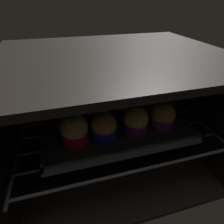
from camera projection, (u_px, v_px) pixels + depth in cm
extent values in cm
cube|color=black|center=(113.00, 156.00, 64.94)|extent=(59.00, 47.00, 1.50)
cube|color=black|center=(113.00, 56.00, 45.79)|extent=(59.00, 47.00, 1.50)
cube|color=black|center=(97.00, 85.00, 73.79)|extent=(59.00, 1.50, 34.00)
cube|color=black|center=(10.00, 131.00, 48.76)|extent=(1.50, 47.00, 34.00)
cube|color=black|center=(194.00, 102.00, 61.97)|extent=(1.50, 47.00, 34.00)
cylinder|color=#4C494C|center=(136.00, 171.00, 41.81)|extent=(54.00, 0.80, 0.80)
cylinder|color=#4C494C|center=(127.00, 152.00, 46.94)|extent=(54.00, 0.80, 0.80)
cylinder|color=#4C494C|center=(119.00, 136.00, 52.07)|extent=(54.00, 0.80, 0.80)
cylinder|color=#4C494C|center=(113.00, 124.00, 57.20)|extent=(54.00, 0.80, 0.80)
cylinder|color=#4C494C|center=(108.00, 113.00, 62.33)|extent=(54.00, 0.80, 0.80)
cylinder|color=#4C494C|center=(103.00, 104.00, 67.46)|extent=(54.00, 0.80, 0.80)
cylinder|color=#4C494C|center=(100.00, 96.00, 72.59)|extent=(54.00, 0.80, 0.80)
cylinder|color=#4C494C|center=(20.00, 139.00, 51.00)|extent=(0.80, 42.00, 0.80)
cylinder|color=#4C494C|center=(187.00, 111.00, 63.40)|extent=(0.80, 42.00, 0.80)
cube|color=#4C4C51|center=(112.00, 119.00, 57.49)|extent=(41.21, 32.90, 1.20)
cube|color=#4C4C51|center=(130.00, 152.00, 43.90)|extent=(41.21, 0.80, 1.00)
cube|color=#4C4C51|center=(101.00, 94.00, 69.90)|extent=(41.21, 0.80, 1.00)
cube|color=#4C4C51|center=(44.00, 127.00, 52.26)|extent=(0.80, 32.90, 1.00)
cube|color=#4C4C51|center=(170.00, 107.00, 61.54)|extent=(0.80, 32.90, 1.00)
cylinder|color=red|center=(75.00, 136.00, 46.94)|extent=(6.65, 6.65, 3.54)
sphere|color=#DBBC60|center=(74.00, 127.00, 45.39)|extent=(6.99, 6.99, 6.99)
sphere|color=#1E6023|center=(73.00, 120.00, 43.42)|extent=(2.49, 2.49, 2.49)
cylinder|color=#1928B7|center=(104.00, 133.00, 48.19)|extent=(6.65, 6.65, 3.54)
sphere|color=gold|center=(104.00, 125.00, 46.85)|extent=(6.54, 6.54, 6.54)
cylinder|color=#7A238C|center=(135.00, 127.00, 50.39)|extent=(6.65, 6.65, 3.54)
sphere|color=gold|center=(136.00, 119.00, 48.93)|extent=(6.72, 6.72, 6.72)
cylinder|color=#7A238C|center=(162.00, 121.00, 52.50)|extent=(6.65, 6.65, 3.54)
sphere|color=gold|center=(163.00, 114.00, 51.15)|extent=(6.86, 6.86, 6.86)
sphere|color=#19511E|center=(168.00, 110.00, 49.04)|extent=(1.72, 1.72, 1.72)
cylinder|color=#1928B7|center=(71.00, 120.00, 53.24)|extent=(6.65, 6.65, 3.54)
sphere|color=gold|center=(70.00, 113.00, 51.96)|extent=(6.84, 6.84, 6.84)
sphere|color=#19511E|center=(68.00, 106.00, 50.57)|extent=(1.63, 1.63, 1.63)
cylinder|color=#0C8C84|center=(100.00, 115.00, 55.35)|extent=(6.65, 6.65, 3.54)
sphere|color=#E0CC7A|center=(99.00, 106.00, 53.68)|extent=(7.15, 7.15, 7.15)
sphere|color=#1E6023|center=(100.00, 98.00, 52.05)|extent=(1.89, 1.89, 1.89)
cylinder|color=#1928B7|center=(125.00, 111.00, 57.26)|extent=(6.65, 6.65, 3.54)
sphere|color=gold|center=(125.00, 104.00, 55.87)|extent=(6.57, 6.57, 6.57)
cylinder|color=red|center=(149.00, 108.00, 58.86)|extent=(6.65, 6.65, 3.54)
sphere|color=gold|center=(150.00, 101.00, 57.56)|extent=(6.43, 6.43, 6.43)
sphere|color=#19511E|center=(149.00, 94.00, 57.75)|extent=(2.18, 2.18, 2.18)
cylinder|color=#0C8C84|center=(68.00, 105.00, 60.15)|extent=(6.65, 6.65, 3.54)
sphere|color=#DBBC60|center=(67.00, 97.00, 58.54)|extent=(6.36, 6.36, 6.36)
sphere|color=#19511E|center=(65.00, 91.00, 57.00)|extent=(2.23, 2.23, 2.23)
cylinder|color=#1928B7|center=(94.00, 102.00, 62.26)|extent=(6.65, 6.65, 3.54)
sphere|color=#DBBC60|center=(94.00, 95.00, 60.97)|extent=(7.05, 7.05, 7.05)
sphere|color=#28702D|center=(95.00, 90.00, 59.77)|extent=(2.45, 2.45, 2.45)
cylinder|color=#1928B7|center=(116.00, 99.00, 63.92)|extent=(6.65, 6.65, 3.54)
sphere|color=#DBBC60|center=(116.00, 92.00, 62.51)|extent=(6.75, 6.75, 6.75)
sphere|color=#28702D|center=(116.00, 85.00, 61.56)|extent=(2.56, 2.56, 2.56)
cylinder|color=#0C8C84|center=(139.00, 96.00, 65.74)|extent=(6.65, 6.65, 3.54)
sphere|color=#DBBC60|center=(140.00, 89.00, 64.25)|extent=(6.38, 6.38, 6.38)
sphere|color=#19511E|center=(139.00, 85.00, 61.99)|extent=(1.65, 1.65, 1.65)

